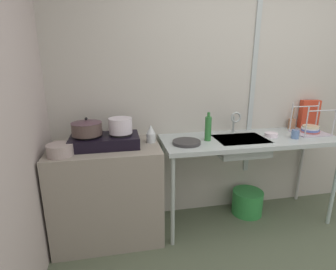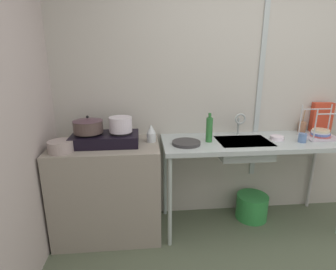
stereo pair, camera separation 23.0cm
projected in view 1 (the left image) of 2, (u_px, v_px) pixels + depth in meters
name	position (u px, v px, depth m)	size (l,w,h in m)	color
wall_back	(245.00, 82.00, 2.73)	(4.66, 0.10, 2.75)	#B2AFA4
wall_metal_strip	(254.00, 69.00, 2.65)	(0.05, 0.01, 2.20)	#A3B0AE
counter_concrete	(108.00, 193.00, 2.40)	(0.94, 0.58, 0.88)	gray
counter_sink	(249.00, 144.00, 2.55)	(1.70, 0.58, 0.88)	#A3B0AE
stove	(105.00, 141.00, 2.27)	(0.58, 0.31, 0.12)	black
pot_on_left_burner	(87.00, 127.00, 2.21)	(0.25, 0.25, 0.15)	#4B3B37
pot_on_right_burner	(120.00, 126.00, 2.26)	(0.20, 0.20, 0.13)	silver
pot_beside_stove	(60.00, 150.00, 2.06)	(0.20, 0.20, 0.09)	#A0918D
percolator	(151.00, 134.00, 2.38)	(0.08, 0.08, 0.16)	silver
sink_basin	(240.00, 146.00, 2.52)	(0.48, 0.36, 0.14)	#A3B0AE
faucet	(235.00, 119.00, 2.63)	(0.11, 0.06, 0.22)	#A3B0AE
frying_pan	(187.00, 142.00, 2.35)	(0.25, 0.25, 0.03)	#323132
dish_rack	(310.00, 129.00, 2.66)	(0.32, 0.25, 0.30)	#B2B6B9
cup_by_rack	(295.00, 134.00, 2.51)	(0.07, 0.07, 0.08)	#5674A4
small_bowl_on_drainboard	(271.00, 135.00, 2.57)	(0.12, 0.12, 0.04)	white
bottle_by_sink	(208.00, 128.00, 2.42)	(0.06, 0.06, 0.26)	#2C7032
cereal_box	(309.00, 114.00, 2.86)	(0.20, 0.08, 0.30)	#C03A22
utensil_jar	(292.00, 123.00, 2.85)	(0.07, 0.07, 0.23)	#9D6B4D
bucket_on_floor	(247.00, 202.00, 2.85)	(0.32, 0.32, 0.26)	#2E8D40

